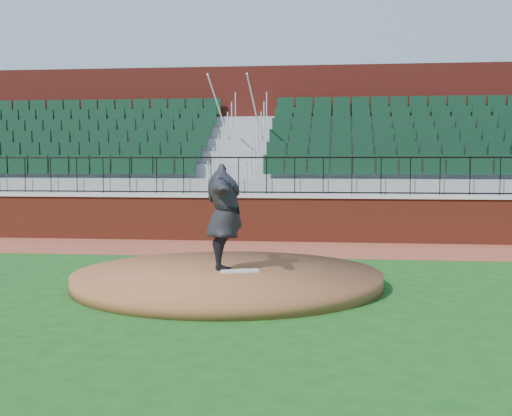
{
  "coord_description": "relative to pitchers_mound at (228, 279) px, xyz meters",
  "views": [
    {
      "loc": [
        1.62,
        -11.65,
        2.23
      ],
      "look_at": [
        0.0,
        1.5,
        1.3
      ],
      "focal_mm": 48.11,
      "sensor_mm": 36.0,
      "label": 1
    }
  ],
  "objects": [
    {
      "name": "wall_railing",
      "position": [
        0.35,
        6.75,
        1.67
      ],
      "size": [
        34.0,
        0.05,
        1.0
      ],
      "primitive_type": null,
      "color": "black",
      "rests_on": "wall_cap"
    },
    {
      "name": "concourse_wall",
      "position": [
        0.35,
        12.28,
        2.62
      ],
      "size": [
        34.0,
        0.5,
        5.5
      ],
      "primitive_type": "cube",
      "color": "maroon",
      "rests_on": "ground"
    },
    {
      "name": "warning_track",
      "position": [
        0.35,
        5.15,
        -0.12
      ],
      "size": [
        34.0,
        3.2,
        0.01
      ],
      "primitive_type": "cube",
      "color": "brown",
      "rests_on": "ground"
    },
    {
      "name": "pitcher",
      "position": [
        -0.1,
        0.21,
        1.08
      ],
      "size": [
        1.22,
        2.44,
        1.92
      ],
      "primitive_type": "imported",
      "rotation": [
        0.0,
        0.0,
        1.83
      ],
      "color": "black",
      "rests_on": "pitchers_mound"
    },
    {
      "name": "ground",
      "position": [
        0.35,
        -0.25,
        -0.12
      ],
      "size": [
        90.0,
        90.0,
        0.0
      ],
      "primitive_type": "plane",
      "color": "#144915",
      "rests_on": "ground"
    },
    {
      "name": "wall_cap",
      "position": [
        0.35,
        6.75,
        1.12
      ],
      "size": [
        34.0,
        0.45,
        0.1
      ],
      "primitive_type": "cube",
      "color": "#B7B7B7",
      "rests_on": "field_wall"
    },
    {
      "name": "pitchers_mound",
      "position": [
        0.0,
        0.0,
        0.0
      ],
      "size": [
        5.46,
        5.46,
        0.25
      ],
      "primitive_type": "cylinder",
      "color": "brown",
      "rests_on": "ground"
    },
    {
      "name": "field_wall",
      "position": [
        0.35,
        6.75,
        0.47
      ],
      "size": [
        34.0,
        0.35,
        1.2
      ],
      "primitive_type": "cube",
      "color": "maroon",
      "rests_on": "ground"
    },
    {
      "name": "pitching_rubber",
      "position": [
        0.22,
        -0.04,
        0.15
      ],
      "size": [
        0.68,
        0.39,
        0.04
      ],
      "primitive_type": "cube",
      "rotation": [
        0.0,
        0.0,
        0.36
      ],
      "color": "silver",
      "rests_on": "pitchers_mound"
    },
    {
      "name": "seating_stands",
      "position": [
        0.35,
        9.48,
        2.18
      ],
      "size": [
        34.0,
        5.1,
        4.6
      ],
      "primitive_type": null,
      "color": "gray",
      "rests_on": "ground"
    }
  ]
}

